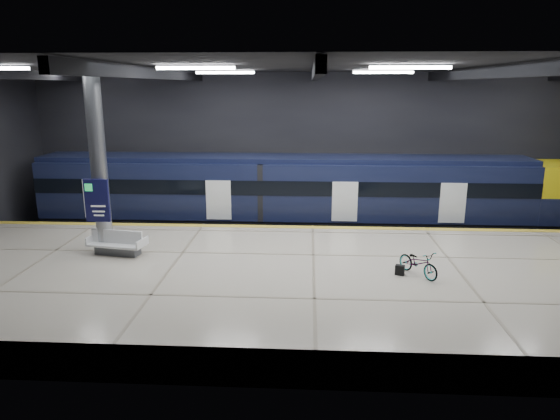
{
  "coord_description": "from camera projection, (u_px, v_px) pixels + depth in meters",
  "views": [
    {
      "loc": [
        -0.25,
        -18.92,
        7.32
      ],
      "look_at": [
        -1.4,
        1.5,
        2.2
      ],
      "focal_mm": 32.0,
      "sensor_mm": 36.0,
      "label": 1
    }
  ],
  "objects": [
    {
      "name": "train",
      "position": [
        319.0,
        194.0,
        24.89
      ],
      "size": [
        29.4,
        2.84,
        3.79
      ],
      "color": "black",
      "rests_on": "ground"
    },
    {
      "name": "ground",
      "position": [
        313.0,
        272.0,
        20.09
      ],
      "size": [
        30.0,
        30.0,
        0.0
      ],
      "primitive_type": "plane",
      "color": "black",
      "rests_on": "ground"
    },
    {
      "name": "info_column",
      "position": [
        98.0,
        165.0,
        18.45
      ],
      "size": [
        0.9,
        0.78,
        6.9
      ],
      "color": "#9EA0A5",
      "rests_on": "platform"
    },
    {
      "name": "room_shell",
      "position": [
        315.0,
        129.0,
        18.7
      ],
      "size": [
        30.1,
        16.1,
        8.05
      ],
      "color": "black",
      "rests_on": "ground"
    },
    {
      "name": "pannier_bag",
      "position": [
        400.0,
        270.0,
        16.8
      ],
      "size": [
        0.34,
        0.27,
        0.35
      ],
      "primitive_type": "cube",
      "rotation": [
        0.0,
        0.0,
        -0.35
      ],
      "color": "black",
      "rests_on": "platform"
    },
    {
      "name": "bench",
      "position": [
        118.0,
        246.0,
        18.84
      ],
      "size": [
        2.28,
        1.26,
        0.95
      ],
      "rotation": [
        0.0,
        0.0,
        -0.18
      ],
      "color": "#595B60",
      "rests_on": "platform"
    },
    {
      "name": "rails",
      "position": [
        312.0,
        232.0,
        25.39
      ],
      "size": [
        30.0,
        1.52,
        0.16
      ],
      "color": "gray",
      "rests_on": "ground"
    },
    {
      "name": "platform",
      "position": [
        313.0,
        284.0,
        17.53
      ],
      "size": [
        30.0,
        11.0,
        1.1
      ],
      "primitive_type": "cube",
      "color": "beige",
      "rests_on": "ground"
    },
    {
      "name": "bicycle",
      "position": [
        418.0,
        263.0,
        16.7
      ],
      "size": [
        1.44,
        1.75,
        0.9
      ],
      "primitive_type": "imported",
      "rotation": [
        0.0,
        0.0,
        0.59
      ],
      "color": "#99999E",
      "rests_on": "platform"
    },
    {
      "name": "safety_strip",
      "position": [
        313.0,
        227.0,
        22.48
      ],
      "size": [
        30.0,
        0.4,
        0.01
      ],
      "primitive_type": "cube",
      "color": "yellow",
      "rests_on": "platform"
    }
  ]
}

